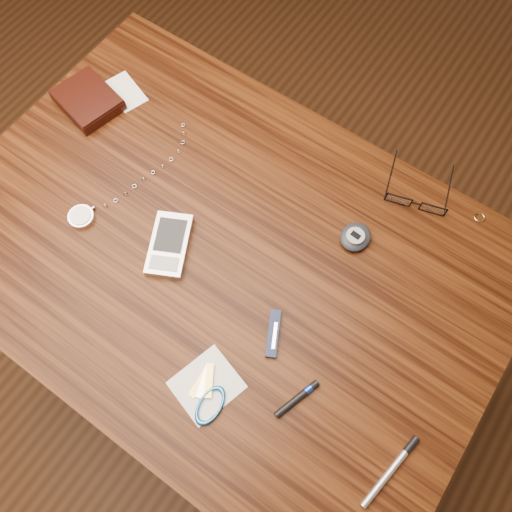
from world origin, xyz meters
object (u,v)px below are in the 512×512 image
object	(u,v)px
wallet_and_card	(89,100)
pedometer	(355,237)
pocket_watch	(85,214)
pocket_knife	(273,334)
desk	(225,271)
notepad_keys	(208,395)
silver_pen	(395,466)
eyeglasses	(416,202)
pda_phone	(169,245)

from	to	relation	value
wallet_and_card	pedometer	bearing A→B (deg)	4.36
pocket_watch	pocket_knife	distance (m)	0.40
desk	notepad_keys	world-z (taller)	notepad_keys
desk	pocket_watch	bearing A→B (deg)	-160.61
pocket_knife	silver_pen	distance (m)	0.27
eyeglasses	pda_phone	distance (m)	0.45
pda_phone	notepad_keys	distance (m)	0.27
pocket_watch	pedometer	distance (m)	0.49
wallet_and_card	pedometer	distance (m)	0.59
wallet_and_card	notepad_keys	distance (m)	0.63
wallet_and_card	notepad_keys	xyz separation A→B (m)	(0.54, -0.32, -0.01)
pocket_watch	pda_phone	distance (m)	0.17
eyeglasses	pda_phone	xyz separation A→B (m)	(-0.32, -0.32, -0.00)
eyeglasses	wallet_and_card	bearing A→B (deg)	-165.32
pda_phone	notepad_keys	size ratio (longest dim) A/B	1.15
pocket_watch	pda_phone	world-z (taller)	pda_phone
pocket_watch	silver_pen	world-z (taller)	pocket_watch
eyeglasses	silver_pen	world-z (taller)	eyeglasses
pda_phone	notepad_keys	xyz separation A→B (m)	(0.21, -0.17, -0.01)
desk	eyeglasses	xyz separation A→B (m)	(0.24, 0.28, 0.11)
pedometer	pocket_watch	bearing A→B (deg)	-150.79
desk	wallet_and_card	distance (m)	0.44
wallet_and_card	notepad_keys	world-z (taller)	wallet_and_card
pda_phone	pocket_knife	distance (m)	0.24
eyeglasses	silver_pen	size ratio (longest dim) A/B	1.09
wallet_and_card	pocket_knife	distance (m)	0.60
pocket_knife	pda_phone	bearing A→B (deg)	173.63
pedometer	notepad_keys	bearing A→B (deg)	-97.95
wallet_and_card	pda_phone	bearing A→B (deg)	-25.17
wallet_and_card	pocket_watch	size ratio (longest dim) A/B	0.57
pocket_knife	wallet_and_card	bearing A→B (deg)	162.31
pda_phone	silver_pen	world-z (taller)	pda_phone
pedometer	notepad_keys	distance (m)	0.37
pda_phone	pocket_watch	bearing A→B (deg)	-166.63
pocket_watch	silver_pen	bearing A→B (deg)	-4.37
wallet_and_card	eyeglasses	size ratio (longest dim) A/B	1.19
eyeglasses	pocket_watch	xyz separation A→B (m)	(-0.48, -0.36, -0.00)
desk	pedometer	bearing A→B (deg)	39.83
desk	notepad_keys	bearing A→B (deg)	-58.23
silver_pen	pocket_watch	bearing A→B (deg)	175.63
pocket_watch	desk	bearing A→B (deg)	19.39
eyeglasses	pedometer	xyz separation A→B (m)	(-0.05, -0.12, -0.00)
pocket_knife	eyeglasses	bearing A→B (deg)	77.53
eyeglasses	pedometer	size ratio (longest dim) A/B	2.23
pocket_watch	pocket_knife	bearing A→B (deg)	1.75
desk	wallet_and_card	bearing A→B (deg)	165.16
desk	pocket_watch	world-z (taller)	pocket_watch
desk	pocket_knife	distance (m)	0.21
eyeglasses	notepad_keys	size ratio (longest dim) A/B	1.20
eyeglasses	notepad_keys	distance (m)	0.50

